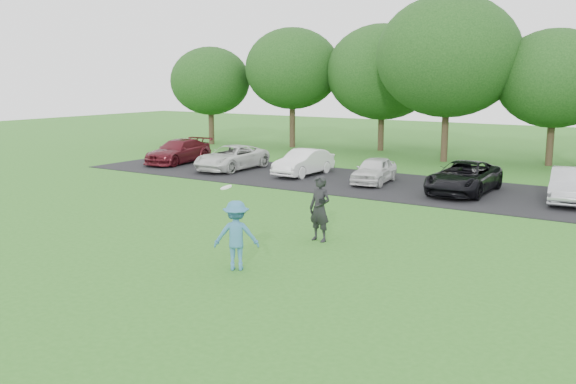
{
  "coord_description": "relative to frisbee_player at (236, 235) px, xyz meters",
  "views": [
    {
      "loc": [
        9.66,
        -11.18,
        4.5
      ],
      "look_at": [
        0.0,
        3.5,
        1.3
      ],
      "focal_mm": 40.0,
      "sensor_mm": 36.0,
      "label": 1
    }
  ],
  "objects": [
    {
      "name": "parking_lot",
      "position": [
        -0.66,
        12.7,
        -0.81
      ],
      "size": [
        32.0,
        6.5,
        0.03
      ],
      "primitive_type": "cube",
      "color": "black",
      "rests_on": "ground"
    },
    {
      "name": "parked_cars",
      "position": [
        -1.92,
        12.75,
        -0.2
      ],
      "size": [
        28.21,
        4.71,
        1.22
      ],
      "color": "#59131C",
      "rests_on": "parking_lot"
    },
    {
      "name": "tree_row",
      "position": [
        0.86,
        22.46,
        4.08
      ],
      "size": [
        42.39,
        9.85,
        8.64
      ],
      "color": "#38281C",
      "rests_on": "ground"
    },
    {
      "name": "camera_bystander",
      "position": [
        0.29,
        3.34,
        0.08
      ],
      "size": [
        0.71,
        0.52,
        1.81
      ],
      "color": "black",
      "rests_on": "ground"
    },
    {
      "name": "frisbee_player",
      "position": [
        0.0,
        0.0,
        0.0
      ],
      "size": [
        1.22,
        1.1,
        2.05
      ],
      "color": "teal",
      "rests_on": "ground"
    },
    {
      "name": "ground",
      "position": [
        -0.66,
        -0.3,
        -0.83
      ],
      "size": [
        100.0,
        100.0,
        0.0
      ],
      "primitive_type": "plane",
      "color": "#2F7020",
      "rests_on": "ground"
    }
  ]
}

